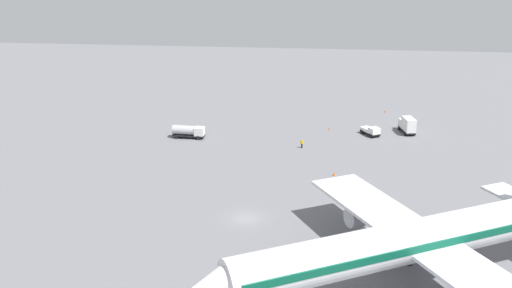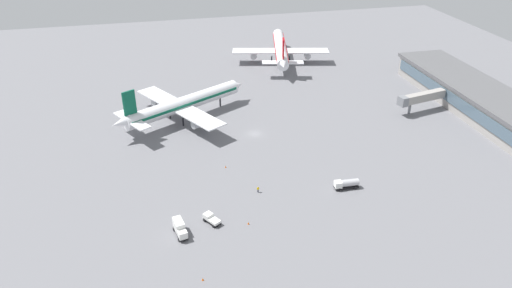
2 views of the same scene
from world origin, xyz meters
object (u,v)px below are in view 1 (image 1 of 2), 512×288
object	(u,v)px
safety_cone_far_side	(329,129)
catering_truck	(407,125)
fuel_truck	(188,131)
ground_crew_worker	(302,144)
safety_cone_mid_apron	(334,174)
safety_cone_near_gate	(385,111)
airplane_at_gate	(414,241)
pushback_tractor	(371,131)

from	to	relation	value
safety_cone_far_side	catering_truck	bearing A→B (deg)	89.65
catering_truck	fuel_truck	distance (m)	44.06
ground_crew_worker	safety_cone_mid_apron	bearing A→B (deg)	32.75
catering_truck	safety_cone_far_side	size ratio (longest dim) A/B	9.78
catering_truck	safety_cone_far_side	distance (m)	15.67
fuel_truck	ground_crew_worker	xyz separation A→B (m)	(3.48, 22.48, -0.54)
catering_truck	safety_cone_mid_apron	bearing A→B (deg)	138.19
catering_truck	safety_cone_mid_apron	size ratio (longest dim) A/B	9.78
safety_cone_near_gate	fuel_truck	bearing A→B (deg)	-59.59
safety_cone_mid_apron	ground_crew_worker	bearing A→B (deg)	-156.37
airplane_at_gate	fuel_truck	world-z (taller)	airplane_at_gate
safety_cone_far_side	fuel_truck	bearing A→B (deg)	-72.87
ground_crew_worker	safety_cone_far_side	size ratio (longest dim) A/B	2.78
pushback_tractor	safety_cone_far_side	bearing A→B (deg)	-140.61
airplane_at_gate	catering_truck	xyz separation A→B (m)	(-58.19, 6.69, -3.92)
safety_cone_mid_apron	safety_cone_far_side	bearing A→B (deg)	-178.28
fuel_truck	ground_crew_worker	size ratio (longest dim) A/B	3.82
safety_cone_near_gate	pushback_tractor	bearing A→B (deg)	-13.87
safety_cone_mid_apron	airplane_at_gate	bearing A→B (deg)	13.98
catering_truck	fuel_truck	xyz separation A→B (m)	(8.42, -43.25, -0.31)
safety_cone_near_gate	safety_cone_far_side	world-z (taller)	same
airplane_at_gate	safety_cone_far_side	size ratio (longest dim) A/B	76.84
pushback_tractor	safety_cone_mid_apron	size ratio (longest dim) A/B	7.89
catering_truck	safety_cone_far_side	xyz separation A→B (m)	(-0.10, -15.61, -1.40)
pushback_tractor	fuel_truck	world-z (taller)	fuel_truck
ground_crew_worker	safety_cone_mid_apron	distance (m)	14.78
ground_crew_worker	safety_cone_far_side	distance (m)	13.07
pushback_tractor	catering_truck	world-z (taller)	catering_truck
airplane_at_gate	fuel_truck	distance (m)	61.90
ground_crew_worker	safety_cone_far_side	xyz separation A→B (m)	(-11.99, 5.15, -0.55)
ground_crew_worker	airplane_at_gate	bearing A→B (deg)	26.03
safety_cone_near_gate	safety_cone_far_side	xyz separation A→B (m)	(15.11, -12.62, 0.00)
airplane_at_gate	safety_cone_mid_apron	size ratio (longest dim) A/B	76.84
catering_truck	safety_cone_mid_apron	distance (m)	29.47
catering_truck	safety_cone_mid_apron	xyz separation A→B (m)	(25.42, -14.85, -1.40)
fuel_truck	safety_cone_near_gate	xyz separation A→B (m)	(-23.62, 40.25, -1.09)
pushback_tractor	safety_cone_near_gate	distance (m)	18.37
pushback_tractor	ground_crew_worker	distance (m)	16.28
airplane_at_gate	safety_cone_mid_apron	world-z (taller)	airplane_at_gate
pushback_tractor	safety_cone_far_side	size ratio (longest dim) A/B	7.89
fuel_truck	safety_cone_mid_apron	size ratio (longest dim) A/B	10.64
pushback_tractor	safety_cone_far_side	xyz separation A→B (m)	(-2.71, -8.22, -0.67)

